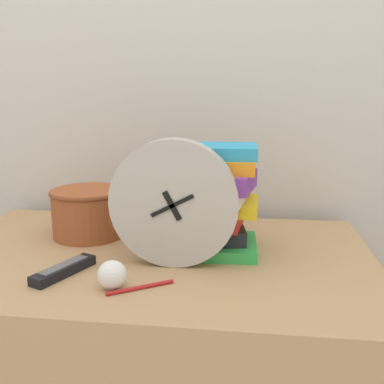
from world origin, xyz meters
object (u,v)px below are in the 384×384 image
at_px(basket, 88,211).
at_px(pen, 140,287).
at_px(tv_remote, 64,270).
at_px(book_stack, 208,199).
at_px(desk_clock, 174,204).
at_px(crumpled_paper_ball, 112,275).

relative_size(basket, pen, 1.63).
distance_m(tv_remote, pen, 0.18).
bearing_deg(book_stack, pen, -114.81).
relative_size(basket, tv_remote, 1.22).
bearing_deg(pen, tv_remote, 164.55).
bearing_deg(desk_clock, tv_remote, -159.14).
distance_m(book_stack, basket, 0.33).
bearing_deg(book_stack, basket, 168.11).
xyz_separation_m(desk_clock, basket, (-0.26, 0.17, -0.07)).
bearing_deg(desk_clock, basket, 146.32).
height_order(tv_remote, crumpled_paper_ball, crumpled_paper_ball).
bearing_deg(tv_remote, book_stack, 33.36).
bearing_deg(tv_remote, crumpled_paper_ball, -23.18).
height_order(desk_clock, book_stack, desk_clock).
bearing_deg(desk_clock, book_stack, 57.92).
bearing_deg(pen, basket, 125.10).
bearing_deg(basket, tv_remote, -81.54).
height_order(book_stack, crumpled_paper_ball, book_stack).
distance_m(desk_clock, pen, 0.19).
distance_m(book_stack, tv_remote, 0.36).
xyz_separation_m(book_stack, pen, (-0.11, -0.24, -0.12)).
bearing_deg(desk_clock, pen, -108.43).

